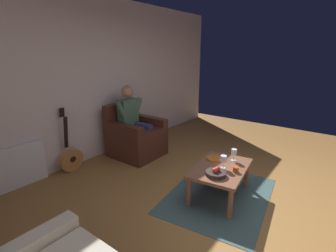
{
  "coord_description": "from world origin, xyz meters",
  "views": [
    {
      "loc": [
        2.93,
        0.74,
        1.85
      ],
      "look_at": [
        -0.06,
        -1.55,
        0.72
      ],
      "focal_mm": 26.53,
      "sensor_mm": 36.0,
      "label": 1
    }
  ],
  "objects_px": {
    "armchair": "(135,137)",
    "wine_glass_near": "(234,153)",
    "decorative_dish": "(215,158)",
    "wine_glass_far": "(224,159)",
    "fruit_bowl": "(216,173)",
    "coffee_table": "(220,171)",
    "candle_jar": "(236,169)",
    "guitar": "(71,158)",
    "person_seated": "(133,118)"
  },
  "relations": [
    {
      "from": "coffee_table",
      "to": "candle_jar",
      "type": "bearing_deg",
      "value": 84.92
    },
    {
      "from": "armchair",
      "to": "wine_glass_far",
      "type": "relative_size",
      "value": 5.45
    },
    {
      "from": "guitar",
      "to": "decorative_dish",
      "type": "relative_size",
      "value": 4.49
    },
    {
      "from": "guitar",
      "to": "fruit_bowl",
      "type": "distance_m",
      "value": 2.35
    },
    {
      "from": "wine_glass_near",
      "to": "decorative_dish",
      "type": "height_order",
      "value": "wine_glass_near"
    },
    {
      "from": "person_seated",
      "to": "coffee_table",
      "type": "distance_m",
      "value": 1.95
    },
    {
      "from": "candle_jar",
      "to": "wine_glass_near",
      "type": "bearing_deg",
      "value": -152.15
    },
    {
      "from": "person_seated",
      "to": "guitar",
      "type": "height_order",
      "value": "person_seated"
    },
    {
      "from": "guitar",
      "to": "wine_glass_far",
      "type": "height_order",
      "value": "guitar"
    },
    {
      "from": "guitar",
      "to": "wine_glass_near",
      "type": "distance_m",
      "value": 2.53
    },
    {
      "from": "coffee_table",
      "to": "guitar",
      "type": "xyz_separation_m",
      "value": [
        0.78,
        -2.22,
        -0.13
      ]
    },
    {
      "from": "person_seated",
      "to": "wine_glass_near",
      "type": "xyz_separation_m",
      "value": [
        0.04,
        1.95,
        -0.16
      ]
    },
    {
      "from": "wine_glass_far",
      "to": "candle_jar",
      "type": "height_order",
      "value": "wine_glass_far"
    },
    {
      "from": "wine_glass_far",
      "to": "decorative_dish",
      "type": "bearing_deg",
      "value": -131.53
    },
    {
      "from": "decorative_dish",
      "to": "candle_jar",
      "type": "distance_m",
      "value": 0.42
    },
    {
      "from": "decorative_dish",
      "to": "person_seated",
      "type": "bearing_deg",
      "value": -95.21
    },
    {
      "from": "coffee_table",
      "to": "decorative_dish",
      "type": "bearing_deg",
      "value": -133.99
    },
    {
      "from": "coffee_table",
      "to": "wine_glass_far",
      "type": "distance_m",
      "value": 0.19
    },
    {
      "from": "wine_glass_near",
      "to": "fruit_bowl",
      "type": "distance_m",
      "value": 0.54
    },
    {
      "from": "person_seated",
      "to": "coffee_table",
      "type": "xyz_separation_m",
      "value": [
        0.32,
        1.9,
        -0.34
      ]
    },
    {
      "from": "armchair",
      "to": "coffee_table",
      "type": "bearing_deg",
      "value": 79.35
    },
    {
      "from": "person_seated",
      "to": "coffee_table",
      "type": "height_order",
      "value": "person_seated"
    },
    {
      "from": "wine_glass_far",
      "to": "decorative_dish",
      "type": "xyz_separation_m",
      "value": [
        -0.19,
        -0.21,
        -0.11
      ]
    },
    {
      "from": "person_seated",
      "to": "wine_glass_far",
      "type": "xyz_separation_m",
      "value": [
        0.34,
        1.94,
        -0.15
      ]
    },
    {
      "from": "armchair",
      "to": "wine_glass_near",
      "type": "height_order",
      "value": "armchair"
    },
    {
      "from": "person_seated",
      "to": "decorative_dish",
      "type": "distance_m",
      "value": 1.75
    },
    {
      "from": "wine_glass_near",
      "to": "decorative_dish",
      "type": "distance_m",
      "value": 0.27
    },
    {
      "from": "decorative_dish",
      "to": "wine_glass_far",
      "type": "bearing_deg",
      "value": 48.47
    },
    {
      "from": "person_seated",
      "to": "wine_glass_near",
      "type": "relative_size",
      "value": 7.57
    },
    {
      "from": "fruit_bowl",
      "to": "decorative_dish",
      "type": "distance_m",
      "value": 0.47
    },
    {
      "from": "guitar",
      "to": "wine_glass_far",
      "type": "distance_m",
      "value": 2.41
    },
    {
      "from": "wine_glass_near",
      "to": "fruit_bowl",
      "type": "relative_size",
      "value": 0.68
    },
    {
      "from": "wine_glass_near",
      "to": "coffee_table",
      "type": "bearing_deg",
      "value": -10.4
    },
    {
      "from": "armchair",
      "to": "guitar",
      "type": "bearing_deg",
      "value": -18.38
    },
    {
      "from": "armchair",
      "to": "decorative_dish",
      "type": "distance_m",
      "value": 1.71
    },
    {
      "from": "wine_glass_far",
      "to": "candle_jar",
      "type": "distance_m",
      "value": 0.19
    },
    {
      "from": "wine_glass_near",
      "to": "wine_glass_far",
      "type": "height_order",
      "value": "wine_glass_far"
    },
    {
      "from": "guitar",
      "to": "candle_jar",
      "type": "distance_m",
      "value": 2.56
    },
    {
      "from": "guitar",
      "to": "wine_glass_far",
      "type": "relative_size",
      "value": 5.92
    },
    {
      "from": "person_seated",
      "to": "guitar",
      "type": "distance_m",
      "value": 1.24
    },
    {
      "from": "armchair",
      "to": "coffee_table",
      "type": "distance_m",
      "value": 1.9
    },
    {
      "from": "decorative_dish",
      "to": "coffee_table",
      "type": "bearing_deg",
      "value": 46.01
    },
    {
      "from": "guitar",
      "to": "decorative_dish",
      "type": "xyz_separation_m",
      "value": [
        -0.95,
        2.05,
        0.21
      ]
    },
    {
      "from": "candle_jar",
      "to": "decorative_dish",
      "type": "bearing_deg",
      "value": -115.82
    },
    {
      "from": "person_seated",
      "to": "armchair",
      "type": "bearing_deg",
      "value": 90.0
    },
    {
      "from": "wine_glass_far",
      "to": "fruit_bowl",
      "type": "relative_size",
      "value": 0.7
    },
    {
      "from": "coffee_table",
      "to": "wine_glass_near",
      "type": "height_order",
      "value": "wine_glass_near"
    },
    {
      "from": "coffee_table",
      "to": "candle_jar",
      "type": "xyz_separation_m",
      "value": [
        0.02,
        0.21,
        0.09
      ]
    },
    {
      "from": "coffee_table",
      "to": "wine_glass_far",
      "type": "xyz_separation_m",
      "value": [
        0.02,
        0.04,
        0.18
      ]
    },
    {
      "from": "wine_glass_near",
      "to": "candle_jar",
      "type": "relative_size",
      "value": 2.37
    }
  ]
}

